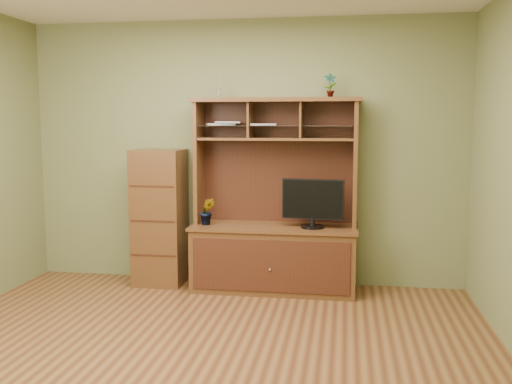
# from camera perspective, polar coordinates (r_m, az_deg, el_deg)

# --- Properties ---
(room) EXTENTS (4.54, 4.04, 2.74)m
(room) POSITION_cam_1_polar(r_m,az_deg,el_deg) (3.95, -6.36, 2.36)
(room) COLOR #532C17
(room) RESTS_ON ground
(media_hutch) EXTENTS (1.66, 0.61, 1.90)m
(media_hutch) POSITION_cam_1_polar(r_m,az_deg,el_deg) (5.69, 1.83, -4.60)
(media_hutch) COLOR #492B15
(media_hutch) RESTS_ON room
(monitor) EXTENTS (0.60, 0.23, 0.47)m
(monitor) POSITION_cam_1_polar(r_m,az_deg,el_deg) (5.50, 5.70, -1.03)
(monitor) COLOR black
(monitor) RESTS_ON media_hutch
(orchid_plant) EXTENTS (0.17, 0.14, 0.27)m
(orchid_plant) POSITION_cam_1_polar(r_m,az_deg,el_deg) (5.68, -4.89, -1.94)
(orchid_plant) COLOR #265D1F
(orchid_plant) RESTS_ON media_hutch
(top_plant) EXTENTS (0.14, 0.11, 0.24)m
(top_plant) POSITION_cam_1_polar(r_m,az_deg,el_deg) (5.62, 7.41, 10.55)
(top_plant) COLOR #3E6B25
(top_plant) RESTS_ON media_hutch
(reed_diffuser) EXTENTS (0.05, 0.05, 0.25)m
(reed_diffuser) POSITION_cam_1_polar(r_m,az_deg,el_deg) (5.75, -3.73, 10.30)
(reed_diffuser) COLOR silver
(reed_diffuser) RESTS_ON media_hutch
(magazines) EXTENTS (0.73, 0.29, 0.04)m
(magazines) POSITION_cam_1_polar(r_m,az_deg,el_deg) (5.71, -2.05, 6.84)
(magazines) COLOR #9D9DA1
(magazines) RESTS_ON media_hutch
(side_cabinet) EXTENTS (0.50, 0.45, 1.39)m
(side_cabinet) POSITION_cam_1_polar(r_m,az_deg,el_deg) (5.94, -9.60, -2.50)
(side_cabinet) COLOR #492B15
(side_cabinet) RESTS_ON room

